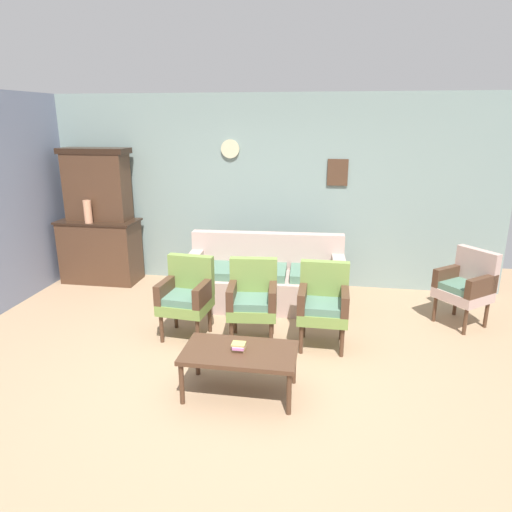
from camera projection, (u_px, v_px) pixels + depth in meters
The scene contains 12 objects.
ground_plane at pixel (237, 371), 4.50m from camera, with size 7.68×7.68×0.00m, color #997A5B.
wall_back_with_decor at pixel (273, 192), 6.59m from camera, with size 6.40×0.09×2.70m.
side_cabinet at pixel (101, 251), 6.88m from camera, with size 1.16×0.55×0.93m.
cabinet_upper_hutch at pixel (97, 184), 6.67m from camera, with size 0.99×0.38×1.03m.
vase_on_cabinet at pixel (88, 212), 6.53m from camera, with size 0.11×0.11×0.32m, color tan.
floral_couch at pixel (265, 280), 6.05m from camera, with size 2.07×0.91×0.90m.
armchair_near_couch_end at pixel (187, 294), 5.12m from camera, with size 0.56×0.54×0.90m.
armchair_near_cabinet at pixel (253, 297), 5.02m from camera, with size 0.57×0.54×0.90m.
armchair_by_doorway at pixel (323, 302), 4.90m from camera, with size 0.52×0.49×0.90m.
wingback_chair_by_fireplace at pixel (466, 284), 5.41m from camera, with size 0.71×0.71×0.90m.
coffee_table at pixel (240, 355), 4.05m from camera, with size 1.00×0.56×0.42m.
book_stack_on_table at pixel (239, 347), 4.03m from camera, with size 0.12×0.12×0.07m.
Camera 1 is at (0.83, -3.90, 2.38)m, focal length 32.42 mm.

